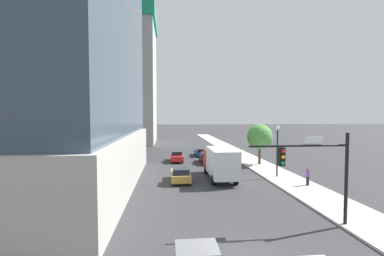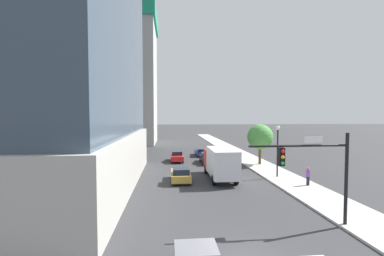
# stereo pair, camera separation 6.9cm
# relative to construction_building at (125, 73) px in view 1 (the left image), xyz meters

# --- Properties ---
(sidewalk) EXTENTS (4.03, 120.00, 0.15)m
(sidewalk) POSITION_rel_construction_building_xyz_m (22.65, -32.63, -17.09)
(sidewalk) COLOR #B2AFA8
(sidewalk) RESTS_ON ground
(construction_building) EXTENTS (15.29, 25.75, 39.18)m
(construction_building) POSITION_rel_construction_building_xyz_m (0.00, 0.00, 0.00)
(construction_building) COLOR #B2AFA8
(construction_building) RESTS_ON ground
(traffic_light_pole) EXTENTS (6.09, 0.48, 5.50)m
(traffic_light_pole) POSITION_rel_construction_building_xyz_m (19.05, -49.42, -13.31)
(traffic_light_pole) COLOR black
(traffic_light_pole) RESTS_ON sidewalk
(street_lamp) EXTENTS (0.44, 0.44, 5.47)m
(street_lamp) POSITION_rel_construction_building_xyz_m (22.11, -37.41, -13.41)
(street_lamp) COLOR black
(street_lamp) RESTS_ON sidewalk
(street_tree) EXTENTS (3.43, 3.43, 5.42)m
(street_tree) POSITION_rel_construction_building_xyz_m (22.80, -30.33, -13.33)
(street_tree) COLOR brown
(street_tree) RESTS_ON sidewalk
(car_black) EXTENTS (1.74, 4.69, 1.49)m
(car_black) POSITION_rel_construction_building_xyz_m (15.87, -28.20, -16.44)
(car_black) COLOR black
(car_black) RESTS_ON ground
(car_red) EXTENTS (1.77, 4.30, 1.54)m
(car_red) POSITION_rel_construction_building_xyz_m (11.66, -26.53, -16.40)
(car_red) COLOR red
(car_red) RESTS_ON ground
(car_blue) EXTENTS (1.79, 4.42, 1.34)m
(car_blue) POSITION_rel_construction_building_xyz_m (15.87, -21.60, -16.48)
(car_blue) COLOR #233D9E
(car_blue) RESTS_ON ground
(car_gold) EXTENTS (1.91, 4.01, 1.50)m
(car_gold) POSITION_rel_construction_building_xyz_m (11.66, -38.12, -16.44)
(car_gold) COLOR #AD8938
(car_gold) RESTS_ON ground
(box_truck) EXTENTS (2.49, 7.45, 3.34)m
(box_truck) POSITION_rel_construction_building_xyz_m (15.87, -37.46, -15.30)
(box_truck) COLOR #B21E1E
(box_truck) RESTS_ON ground
(pedestrian_purple_shirt) EXTENTS (0.34, 0.34, 1.69)m
(pedestrian_purple_shirt) POSITION_rel_construction_building_xyz_m (23.50, -41.06, -16.16)
(pedestrian_purple_shirt) COLOR black
(pedestrian_purple_shirt) RESTS_ON sidewalk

